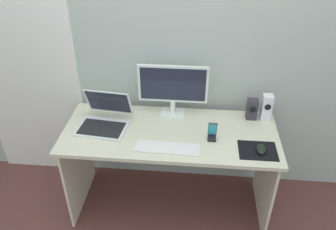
% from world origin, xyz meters
% --- Properties ---
extents(ground_plane, '(8.00, 8.00, 0.00)m').
position_xyz_m(ground_plane, '(0.00, 0.00, 0.00)').
color(ground_plane, brown).
extents(wall_back, '(6.00, 0.04, 2.50)m').
position_xyz_m(wall_back, '(0.00, 0.40, 1.25)').
color(wall_back, '#A7B3AD').
rests_on(wall_back, ground_plane).
extents(door_left, '(0.82, 0.02, 2.02)m').
position_xyz_m(door_left, '(-1.16, 0.36, 1.01)').
color(door_left, white).
rests_on(door_left, ground_plane).
extents(desk, '(1.52, 0.64, 0.74)m').
position_xyz_m(desk, '(0.00, 0.00, 0.59)').
color(desk, beige).
rests_on(desk, ground_plane).
extents(monitor, '(0.51, 0.14, 0.40)m').
position_xyz_m(monitor, '(0.00, 0.23, 0.97)').
color(monitor, white).
rests_on(monitor, desk).
extents(speaker_right, '(0.07, 0.07, 0.20)m').
position_xyz_m(speaker_right, '(0.69, 0.23, 0.84)').
color(speaker_right, white).
rests_on(speaker_right, desk).
extents(speaker_near_monitor, '(0.08, 0.07, 0.16)m').
position_xyz_m(speaker_near_monitor, '(0.59, 0.23, 0.82)').
color(speaker_near_monitor, '#342E37').
rests_on(speaker_near_monitor, desk).
extents(laptop, '(0.38, 0.37, 0.24)m').
position_xyz_m(laptop, '(-0.48, 0.04, 0.79)').
color(laptop, white).
rests_on(laptop, desk).
extents(keyboard_external, '(0.43, 0.14, 0.01)m').
position_xyz_m(keyboard_external, '(0.00, -0.19, 0.75)').
color(keyboard_external, silver).
rests_on(keyboard_external, desk).
extents(mousepad, '(0.25, 0.20, 0.00)m').
position_xyz_m(mousepad, '(0.59, -0.16, 0.74)').
color(mousepad, black).
rests_on(mousepad, desk).
extents(mouse, '(0.07, 0.10, 0.04)m').
position_xyz_m(mouse, '(0.61, -0.17, 0.76)').
color(mouse, black).
rests_on(mouse, mousepad).
extents(phone_in_dock, '(0.06, 0.06, 0.14)m').
position_xyz_m(phone_in_dock, '(0.29, -0.06, 0.79)').
color(phone_in_dock, black).
rests_on(phone_in_dock, desk).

